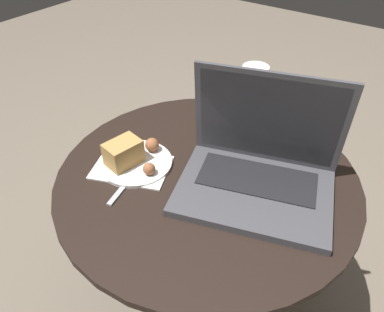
{
  "coord_description": "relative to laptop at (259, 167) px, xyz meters",
  "views": [
    {
      "loc": [
        0.36,
        -0.57,
        1.16
      ],
      "look_at": [
        -0.02,
        -0.04,
        0.63
      ],
      "focal_mm": 35.0,
      "sensor_mm": 36.0,
      "label": 1
    }
  ],
  "objects": [
    {
      "name": "ground_plane",
      "position": [
        -0.11,
        -0.04,
        -0.62
      ],
      "size": [
        6.0,
        6.0,
        0.0
      ],
      "primitive_type": "plane",
      "color": "#726656"
    },
    {
      "name": "table",
      "position": [
        -0.11,
        -0.04,
        -0.21
      ],
      "size": [
        0.73,
        0.73,
        0.56
      ],
      "color": "#9E9EA3",
      "rests_on": "ground_plane"
    },
    {
      "name": "napkin",
      "position": [
        -0.28,
        -0.13,
        -0.05
      ],
      "size": [
        0.22,
        0.19,
        0.0
      ],
      "color": "white",
      "rests_on": "table"
    },
    {
      "name": "laptop",
      "position": [
        0.0,
        0.0,
        0.0
      ],
      "size": [
        0.4,
        0.34,
        0.26
      ],
      "color": "#47474C",
      "rests_on": "table"
    },
    {
      "name": "beer_glass",
      "position": [
        -0.1,
        0.14,
        0.06
      ],
      "size": [
        0.06,
        0.06,
        0.22
      ],
      "color": "gold",
      "rests_on": "table"
    },
    {
      "name": "snack_plate",
      "position": [
        -0.29,
        -0.11,
        -0.03
      ],
      "size": [
        0.18,
        0.18,
        0.07
      ],
      "color": "white",
      "rests_on": "table"
    },
    {
      "name": "fork",
      "position": [
        -0.25,
        -0.15,
        -0.05
      ],
      "size": [
        0.06,
        0.18,
        0.0
      ],
      "color": "#B2B2B7",
      "rests_on": "table"
    }
  ]
}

